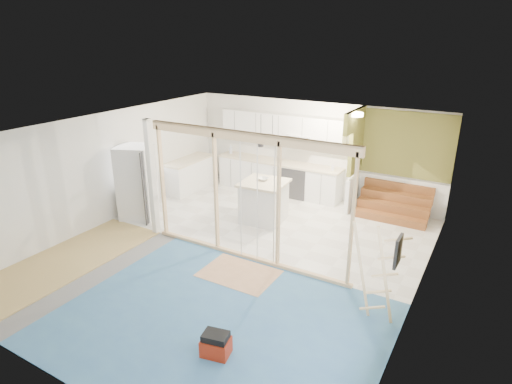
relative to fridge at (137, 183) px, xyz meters
The scene contains 17 objects.
room 3.10m from the fridge, ahead, with size 7.01×8.01×2.61m.
floor_overlays 3.26m from the fridge, ahead, with size 7.00×8.00×0.03m.
stud_frame 2.89m from the fridge, ahead, with size 4.66×0.14×2.60m.
base_cabinets 3.27m from the fridge, 63.82° to the left, with size 4.45×2.24×0.93m.
upper_cabinets 4.12m from the fridge, 56.83° to the left, with size 3.60×0.41×0.85m.
green_partition 6.01m from the fridge, 32.25° to the left, with size 2.25×1.51×2.60m.
pot_rack 3.28m from the fridge, 27.80° to the left, with size 0.52×0.52×0.72m.
sheathing_panel 6.98m from the fridge, 20.60° to the right, with size 0.02×4.00×2.60m, color tan.
electrical_panel 6.77m from the fridge, 15.96° to the right, with size 0.04×0.30×0.40m, color #38383D.
ceiling_light 5.38m from the fridge, 29.87° to the left, with size 0.32×0.32×0.08m, color #FFEABF.
fridge is the anchor object (origin of this frame).
island 3.08m from the fridge, 25.58° to the left, with size 1.11×1.11×1.01m.
bowl 3.03m from the fridge, 27.70° to the left, with size 0.24×0.24×0.06m, color beige.
soap_bottle_a 3.32m from the fridge, 80.64° to the left, with size 0.10×0.10×0.27m, color silver.
soap_bottle_b 4.92m from the fridge, 40.52° to the left, with size 0.08×0.08×0.17m, color white.
toolbox 5.41m from the fridge, 34.50° to the right, with size 0.44×0.37×0.37m.
ladder 6.18m from the fridge, 10.72° to the right, with size 0.86×0.18×1.63m.
Camera 1 is at (4.29, -6.49, 4.25)m, focal length 30.00 mm.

